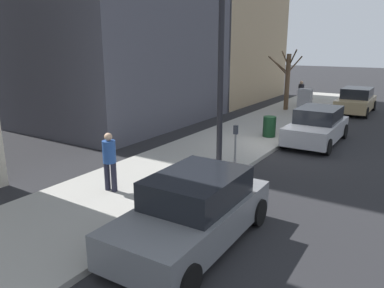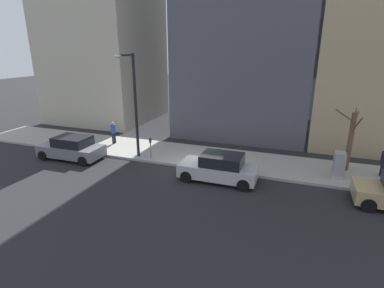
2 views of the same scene
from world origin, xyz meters
The scene contains 12 objects.
ground_plane centered at (0.00, 0.00, 0.00)m, with size 120.00×120.00×0.00m, color #232326.
sidewalk centered at (2.00, 0.00, 0.07)m, with size 4.00×36.00×0.15m, color #9E9B93.
parked_car_tan centered at (-1.12, -10.25, 0.74)m, with size 1.93×4.20×1.52m.
parked_car_silver centered at (-1.01, -1.55, 0.74)m, with size 1.93×4.20×1.52m.
parked_car_grey centered at (-1.02, 8.36, 0.74)m, with size 1.98×4.23×1.52m.
parking_meter centered at (0.45, 3.37, 0.98)m, with size 0.14×0.10×1.35m.
utility_box centered at (1.30, -7.66, 0.85)m, with size 0.83×0.61×1.43m.
streetlamp centered at (0.28, 4.34, 4.02)m, with size 1.97×0.32×6.50m.
bare_tree centered at (2.63, -8.23, 2.02)m, with size 2.31×1.52×3.70m.
trash_bin centered at (0.90, -0.98, 0.60)m, with size 0.56×0.56×0.90m, color #14381E.
pedestrian_near_meter centered at (2.22, -9.97, 1.09)m, with size 0.40×0.36×1.66m.
pedestrian_midblock centered at (2.32, 7.40, 1.09)m, with size 0.40×0.36×1.66m.
Camera 1 is at (-4.85, 14.47, 4.14)m, focal length 35.00 mm.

